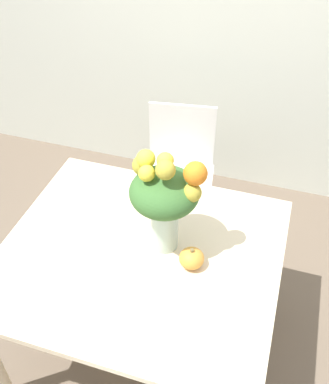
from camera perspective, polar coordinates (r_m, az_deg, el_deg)
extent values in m
plane|color=brown|center=(2.53, -2.57, -18.48)|extent=(12.00, 12.00, 0.00)
cube|color=beige|center=(1.95, -3.18, -7.93)|extent=(1.19, 1.04, 0.03)
cylinder|color=beige|center=(2.67, -10.32, -3.13)|extent=(0.06, 0.06, 0.69)
cylinder|color=beige|center=(2.47, 12.80, -8.33)|extent=(0.06, 0.06, 0.69)
cylinder|color=#B2CCBC|center=(1.88, 0.00, -4.12)|extent=(0.12, 0.12, 0.25)
cylinder|color=silver|center=(1.94, 0.00, -5.70)|extent=(0.10, 0.10, 0.09)
cylinder|color=#38662D|center=(1.85, 0.69, -3.45)|extent=(0.01, 0.01, 0.30)
cylinder|color=#38662D|center=(1.87, 0.41, -2.89)|extent=(0.01, 0.01, 0.30)
cylinder|color=#38662D|center=(1.87, -0.42, -2.89)|extent=(0.01, 0.01, 0.30)
cylinder|color=#38662D|center=(1.85, -0.68, -3.45)|extent=(0.01, 0.01, 0.30)
cylinder|color=#38662D|center=(1.84, 0.01, -3.80)|extent=(0.01, 0.01, 0.30)
ellipsoid|color=#38662D|center=(1.76, 0.00, 0.00)|extent=(0.28, 0.28, 0.17)
sphere|color=#AD9E33|center=(1.77, -2.81, 3.41)|extent=(0.08, 0.08, 0.08)
sphere|color=orange|center=(1.67, 3.95, 2.36)|extent=(0.09, 0.09, 0.09)
sphere|color=#AD9E33|center=(1.69, 3.51, -0.09)|extent=(0.07, 0.07, 0.07)
sphere|color=#AD9E33|center=(1.63, 0.12, 2.81)|extent=(0.08, 0.08, 0.08)
sphere|color=yellow|center=(1.67, -2.27, 2.38)|extent=(0.06, 0.06, 0.06)
sphere|color=yellow|center=(1.66, 0.08, 3.99)|extent=(0.07, 0.07, 0.07)
sphere|color=yellow|center=(1.71, -2.39, 4.23)|extent=(0.07, 0.07, 0.07)
ellipsoid|color=gold|center=(1.87, 3.49, -8.30)|extent=(0.10, 0.10, 0.08)
cylinder|color=brown|center=(1.83, 3.55, -7.39)|extent=(0.01, 0.01, 0.02)
cube|color=white|center=(2.72, 1.58, 1.19)|extent=(0.48, 0.48, 0.02)
cylinder|color=white|center=(2.77, -2.49, -4.24)|extent=(0.04, 0.04, 0.43)
cylinder|color=white|center=(2.73, 4.55, -5.03)|extent=(0.04, 0.04, 0.43)
cylinder|color=white|center=(3.01, -1.26, 0.31)|extent=(0.04, 0.04, 0.43)
cylinder|color=white|center=(2.98, 5.19, -0.36)|extent=(0.04, 0.04, 0.43)
cube|color=white|center=(2.75, 2.24, 7.30)|extent=(0.40, 0.08, 0.41)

